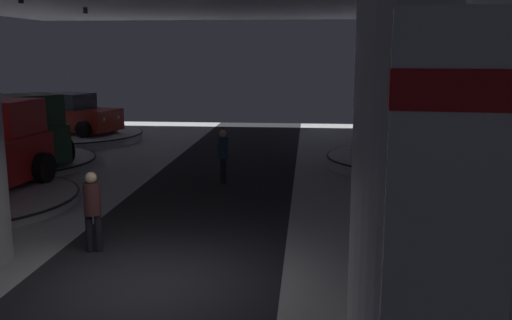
{
  "coord_description": "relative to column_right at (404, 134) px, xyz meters",
  "views": [
    {
      "loc": [
        2.61,
        -8.64,
        3.84
      ],
      "look_at": [
        1.43,
        4.01,
        1.4
      ],
      "focal_mm": 39.7,
      "sensor_mm": 36.0,
      "label": 1
    }
  ],
  "objects": [
    {
      "name": "display_platform_far_left",
      "position": [
        -11.42,
        10.42,
        -2.62
      ],
      "size": [
        5.68,
        5.68,
        0.23
      ],
      "color": "#B7B7BC",
      "rests_on": "ground"
    },
    {
      "name": "display_platform_deep_left",
      "position": [
        -11.55,
        15.91,
        -2.55
      ],
      "size": [
        6.07,
        6.07,
        0.36
      ],
      "color": "silver",
      "rests_on": "ground"
    },
    {
      "name": "pickup_truck_deep_right",
      "position": [
        3.88,
        16.71,
        -1.55
      ],
      "size": [
        4.63,
        5.61,
        2.3
      ],
      "color": "silver",
      "rests_on": "display_platform_deep_right"
    },
    {
      "name": "visitor_walking_far",
      "position": [
        -5.39,
        2.47,
        -1.84
      ],
      "size": [
        0.32,
        0.32,
        1.59
      ],
      "color": "black",
      "rests_on": "ground"
    },
    {
      "name": "display_platform_far_right",
      "position": [
        1.9,
        11.41,
        -2.54
      ],
      "size": [
        5.1,
        5.1,
        0.37
      ],
      "color": "silver",
      "rests_on": "ground"
    },
    {
      "name": "display_car_deep_left",
      "position": [
        -11.58,
        15.92,
        -1.62
      ],
      "size": [
        4.54,
        3.14,
        1.71
      ],
      "color": "maroon",
      "rests_on": "display_platform_deep_left"
    },
    {
      "name": "ground",
      "position": [
        -3.89,
        0.95,
        -2.77
      ],
      "size": [
        24.0,
        44.0,
        0.06
      ],
      "color": "#B2B2B7"
    },
    {
      "name": "brand_sign_pylon",
      "position": [
        -0.01,
        -2.54,
        -0.57
      ],
      "size": [
        1.33,
        0.78,
        4.21
      ],
      "color": "slate",
      "rests_on": "ground"
    },
    {
      "name": "visitor_walking_near",
      "position": [
        -3.78,
        8.55,
        -1.84
      ],
      "size": [
        0.32,
        0.32,
        1.59
      ],
      "color": "black",
      "rests_on": "ground"
    },
    {
      "name": "display_platform_deep_right",
      "position": [
        3.71,
        16.98,
        -2.6
      ],
      "size": [
        6.09,
        6.09,
        0.26
      ],
      "color": "#B7B7BC",
      "rests_on": "ground"
    },
    {
      "name": "column_right",
      "position": [
        0.0,
        0.0,
        0.0
      ],
      "size": [
        1.36,
        1.36,
        5.5
      ],
      "color": "silver",
      "rests_on": "ground"
    },
    {
      "name": "pickup_truck_far_left",
      "position": [
        -11.18,
        10.2,
        -1.59
      ],
      "size": [
        5.31,
        5.14,
        2.3
      ],
      "color": "#2D5638",
      "rests_on": "display_platform_far_left"
    },
    {
      "name": "display_car_far_right",
      "position": [
        1.89,
        11.37,
        -1.61
      ],
      "size": [
        2.63,
        4.39,
        1.71
      ],
      "color": "silver",
      "rests_on": "display_platform_far_right"
    }
  ]
}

